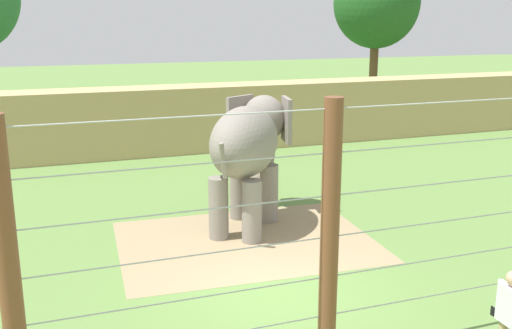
# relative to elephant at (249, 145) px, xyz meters

# --- Properties ---
(ground_plane) EXTENTS (120.00, 120.00, 0.00)m
(ground_plane) POSITION_rel_elephant_xyz_m (-0.71, -3.79, -2.07)
(ground_plane) COLOR #5B7F3D
(dirt_patch) EXTENTS (6.11, 4.74, 0.01)m
(dirt_patch) POSITION_rel_elephant_xyz_m (-0.44, -1.06, -2.07)
(dirt_patch) COLOR #937F5B
(dirt_patch) RESTS_ON ground
(embankment_wall) EXTENTS (36.00, 1.80, 2.54)m
(embankment_wall) POSITION_rel_elephant_xyz_m (-0.71, 9.06, -0.80)
(embankment_wall) COLOR tan
(embankment_wall) RESTS_ON ground
(elephant) EXTENTS (3.23, 3.73, 3.13)m
(elephant) POSITION_rel_elephant_xyz_m (0.00, 0.00, 0.00)
(elephant) COLOR gray
(elephant) RESTS_ON ground
(enrichment_ball) EXTENTS (0.85, 0.85, 0.85)m
(enrichment_ball) POSITION_rel_elephant_xyz_m (1.02, 2.45, -1.64)
(enrichment_ball) COLOR gray
(enrichment_ball) RESTS_ON ground
(cable_fence) EXTENTS (10.00, 0.28, 4.04)m
(cable_fence) POSITION_rel_elephant_xyz_m (-0.76, -6.10, -0.04)
(cable_fence) COLOR brown
(cable_fence) RESTS_ON ground
(zookeeper) EXTENTS (0.23, 0.58, 1.67)m
(zookeeper) POSITION_rel_elephant_xyz_m (1.35, -7.43, -1.15)
(zookeeper) COLOR tan
(zookeeper) RESTS_ON ground
(tree_far_left) EXTENTS (4.41, 4.41, 8.19)m
(tree_far_left) POSITION_rel_elephant_xyz_m (11.83, 13.98, 3.77)
(tree_far_left) COLOR brown
(tree_far_left) RESTS_ON ground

